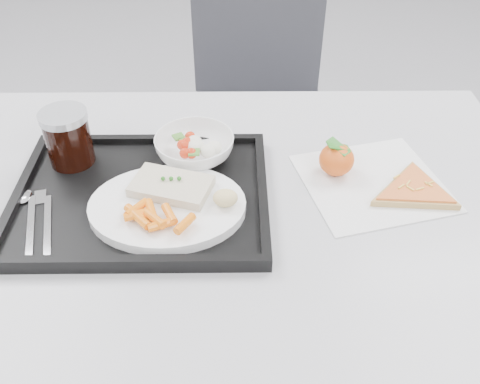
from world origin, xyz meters
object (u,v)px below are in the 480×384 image
chair (258,87)px  tangerine (337,159)px  table (217,228)px  tray (142,197)px  pizza_slice (414,190)px  dinner_plate (167,207)px  salad_bowl (195,148)px  cola_glass (68,137)px

chair → tangerine: (0.12, -0.73, 0.25)m
table → tray: 0.15m
tray → pizza_slice: (0.49, 0.01, 0.00)m
dinner_plate → salad_bowl: size_ratio=1.78×
salad_bowl → pizza_slice: (0.40, -0.10, -0.03)m
table → cola_glass: 0.33m
tangerine → pizza_slice: tangerine is taller
pizza_slice → cola_glass: bearing=171.9°
tangerine → pizza_slice: 0.15m
cola_glass → dinner_plate: bearing=-36.9°
chair → cola_glass: chair is taller
tray → tangerine: (0.36, 0.07, 0.03)m
cola_glass → table: bearing=-20.8°
salad_bowl → cola_glass: size_ratio=1.41×
tangerine → tray: bearing=-168.4°
chair → tangerine: size_ratio=10.86×
salad_bowl → tangerine: (0.27, -0.04, -0.00)m
table → pizza_slice: size_ratio=4.91×
salad_bowl → pizza_slice: size_ratio=0.62×
cola_glass → pizza_slice: bearing=-8.1°
chair → tray: (-0.24, -0.81, 0.22)m
pizza_slice → tangerine: bearing=155.2°
chair → dinner_plate: chair is taller
table → tray: (-0.13, 0.00, 0.08)m
tray → tangerine: 0.37m
tray → cola_glass: (-0.14, 0.10, 0.06)m
table → tangerine: tangerine is taller
table → dinner_plate: 0.13m
tray → salad_bowl: 0.15m
chair → dinner_plate: (-0.19, -0.85, 0.24)m
dinner_plate → tangerine: (0.31, 0.12, 0.01)m
tray → table: bearing=-1.5°
tray → dinner_plate: 0.07m
dinner_plate → tangerine: 0.33m
tray → pizza_slice: 0.49m
cola_glass → tangerine: size_ratio=1.26×
table → tangerine: size_ratio=14.01×
chair → dinner_plate: 0.90m
dinner_plate → pizza_slice: bearing=7.2°
chair → salad_bowl: 0.76m
dinner_plate → pizza_slice: size_ratio=1.11×
table → tray: size_ratio=2.67×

